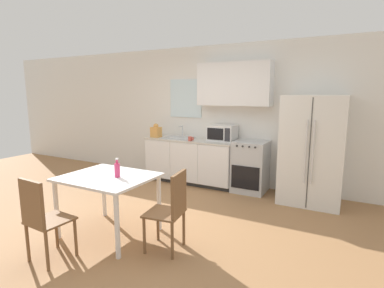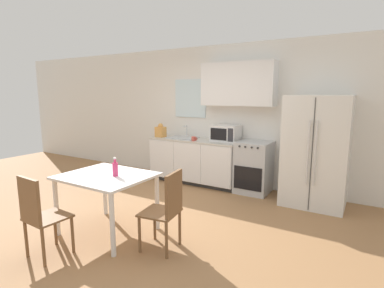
{
  "view_description": "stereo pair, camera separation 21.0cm",
  "coord_description": "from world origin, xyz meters",
  "px_view_note": "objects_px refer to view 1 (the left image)",
  "views": [
    {
      "loc": [
        2.41,
        -3.23,
        1.78
      ],
      "look_at": [
        0.38,
        0.56,
        1.05
      ],
      "focal_mm": 28.0,
      "sensor_mm": 36.0,
      "label": 1
    },
    {
      "loc": [
        2.6,
        -3.13,
        1.78
      ],
      "look_at": [
        0.38,
        0.56,
        1.05
      ],
      "focal_mm": 28.0,
      "sensor_mm": 36.0,
      "label": 2
    }
  ],
  "objects_px": {
    "refrigerator": "(312,150)",
    "coffee_mug": "(190,139)",
    "dining_chair_near": "(41,215)",
    "drink_bottle": "(117,170)",
    "oven_range": "(250,166)",
    "microwave": "(222,133)",
    "dining_table": "(108,184)",
    "dining_chair_side": "(172,206)"
  },
  "relations": [
    {
      "from": "microwave",
      "to": "coffee_mug",
      "type": "relative_size",
      "value": 4.53
    },
    {
      "from": "dining_chair_side",
      "to": "coffee_mug",
      "type": "bearing_deg",
      "value": 15.39
    },
    {
      "from": "dining_chair_near",
      "to": "drink_bottle",
      "type": "distance_m",
      "value": 0.96
    },
    {
      "from": "refrigerator",
      "to": "microwave",
      "type": "bearing_deg",
      "value": 174.57
    },
    {
      "from": "dining_table",
      "to": "dining_chair_side",
      "type": "height_order",
      "value": "dining_chair_side"
    },
    {
      "from": "dining_table",
      "to": "dining_chair_side",
      "type": "xyz_separation_m",
      "value": [
        0.92,
        0.02,
        -0.12
      ]
    },
    {
      "from": "dining_table",
      "to": "refrigerator",
      "type": "bearing_deg",
      "value": 49.11
    },
    {
      "from": "dining_chair_near",
      "to": "dining_chair_side",
      "type": "xyz_separation_m",
      "value": [
        1.07,
        0.86,
        0.0
      ]
    },
    {
      "from": "oven_range",
      "to": "refrigerator",
      "type": "xyz_separation_m",
      "value": [
        1.04,
        -0.08,
        0.41
      ]
    },
    {
      "from": "coffee_mug",
      "to": "drink_bottle",
      "type": "relative_size",
      "value": 0.47
    },
    {
      "from": "refrigerator",
      "to": "microwave",
      "type": "height_order",
      "value": "refrigerator"
    },
    {
      "from": "oven_range",
      "to": "coffee_mug",
      "type": "relative_size",
      "value": 8.37
    },
    {
      "from": "refrigerator",
      "to": "drink_bottle",
      "type": "height_order",
      "value": "refrigerator"
    },
    {
      "from": "microwave",
      "to": "drink_bottle",
      "type": "height_order",
      "value": "microwave"
    },
    {
      "from": "dining_chair_near",
      "to": "dining_table",
      "type": "bearing_deg",
      "value": 83.36
    },
    {
      "from": "coffee_mug",
      "to": "dining_chair_near",
      "type": "distance_m",
      "value": 3.14
    },
    {
      "from": "refrigerator",
      "to": "dining_chair_near",
      "type": "relative_size",
      "value": 1.88
    },
    {
      "from": "oven_range",
      "to": "microwave",
      "type": "xyz_separation_m",
      "value": [
        -0.6,
        0.07,
        0.57
      ]
    },
    {
      "from": "coffee_mug",
      "to": "dining_chair_side",
      "type": "height_order",
      "value": "coffee_mug"
    },
    {
      "from": "drink_bottle",
      "to": "oven_range",
      "type": "bearing_deg",
      "value": 69.75
    },
    {
      "from": "coffee_mug",
      "to": "dining_chair_side",
      "type": "xyz_separation_m",
      "value": [
        0.99,
        -2.26,
        -0.39
      ]
    },
    {
      "from": "refrigerator",
      "to": "coffee_mug",
      "type": "bearing_deg",
      "value": -176.22
    },
    {
      "from": "coffee_mug",
      "to": "dining_chair_side",
      "type": "distance_m",
      "value": 2.5
    },
    {
      "from": "oven_range",
      "to": "refrigerator",
      "type": "relative_size",
      "value": 0.53
    },
    {
      "from": "coffee_mug",
      "to": "dining_table",
      "type": "bearing_deg",
      "value": -88.28
    },
    {
      "from": "oven_range",
      "to": "dining_chair_side",
      "type": "distance_m",
      "value": 2.49
    },
    {
      "from": "microwave",
      "to": "dining_chair_near",
      "type": "xyz_separation_m",
      "value": [
        -0.6,
        -3.41,
        -0.5
      ]
    },
    {
      "from": "drink_bottle",
      "to": "microwave",
      "type": "bearing_deg",
      "value": 82.92
    },
    {
      "from": "oven_range",
      "to": "drink_bottle",
      "type": "xyz_separation_m",
      "value": [
        -0.92,
        -2.49,
        0.4
      ]
    },
    {
      "from": "drink_bottle",
      "to": "coffee_mug",
      "type": "bearing_deg",
      "value": 95.22
    },
    {
      "from": "microwave",
      "to": "dining_chair_near",
      "type": "height_order",
      "value": "microwave"
    },
    {
      "from": "refrigerator",
      "to": "microwave",
      "type": "distance_m",
      "value": 1.66
    },
    {
      "from": "coffee_mug",
      "to": "dining_table",
      "type": "distance_m",
      "value": 2.3
    },
    {
      "from": "oven_range",
      "to": "microwave",
      "type": "relative_size",
      "value": 1.85
    },
    {
      "from": "oven_range",
      "to": "dining_table",
      "type": "bearing_deg",
      "value": -112.85
    },
    {
      "from": "microwave",
      "to": "dining_chair_side",
      "type": "distance_m",
      "value": 2.65
    },
    {
      "from": "oven_range",
      "to": "dining_table",
      "type": "xyz_separation_m",
      "value": [
        -1.06,
        -2.5,
        0.2
      ]
    },
    {
      "from": "oven_range",
      "to": "coffee_mug",
      "type": "distance_m",
      "value": 1.24
    },
    {
      "from": "dining_chair_side",
      "to": "drink_bottle",
      "type": "xyz_separation_m",
      "value": [
        -0.78,
        -0.0,
        0.32
      ]
    },
    {
      "from": "dining_chair_near",
      "to": "oven_range",
      "type": "bearing_deg",
      "value": 73.34
    },
    {
      "from": "microwave",
      "to": "dining_chair_near",
      "type": "bearing_deg",
      "value": -99.96
    },
    {
      "from": "oven_range",
      "to": "microwave",
      "type": "height_order",
      "value": "microwave"
    }
  ]
}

